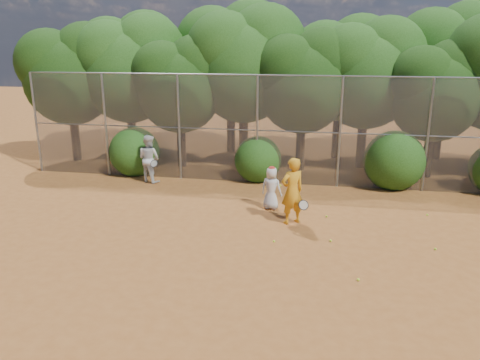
# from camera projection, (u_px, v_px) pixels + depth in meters

# --- Properties ---
(ground) EXTENTS (80.00, 80.00, 0.00)m
(ground) POSITION_uv_depth(u_px,v_px,m) (261.00, 250.00, 12.00)
(ground) COLOR brown
(ground) RESTS_ON ground
(fence_back) EXTENTS (20.05, 0.09, 4.03)m
(fence_back) POSITION_uv_depth(u_px,v_px,m) (281.00, 130.00, 17.10)
(fence_back) COLOR gray
(fence_back) RESTS_ON ground
(tree_0) EXTENTS (4.38, 3.81, 6.00)m
(tree_0) POSITION_uv_depth(u_px,v_px,m) (70.00, 71.00, 20.10)
(tree_0) COLOR black
(tree_0) RESTS_ON ground
(tree_1) EXTENTS (4.64, 4.03, 6.35)m
(tree_1) POSITION_uv_depth(u_px,v_px,m) (129.00, 65.00, 20.07)
(tree_1) COLOR black
(tree_1) RESTS_ON ground
(tree_2) EXTENTS (3.99, 3.47, 5.47)m
(tree_2) POSITION_uv_depth(u_px,v_px,m) (181.00, 81.00, 19.14)
(tree_2) COLOR black
(tree_2) RESTS_ON ground
(tree_3) EXTENTS (4.89, 4.26, 6.70)m
(tree_3) POSITION_uv_depth(u_px,v_px,m) (245.00, 60.00, 19.43)
(tree_3) COLOR black
(tree_3) RESTS_ON ground
(tree_4) EXTENTS (4.19, 3.64, 5.73)m
(tree_4) POSITION_uv_depth(u_px,v_px,m) (304.00, 78.00, 18.61)
(tree_4) COLOR black
(tree_4) RESTS_ON ground
(tree_5) EXTENTS (4.51, 3.92, 6.17)m
(tree_5) POSITION_uv_depth(u_px,v_px,m) (368.00, 70.00, 18.85)
(tree_5) COLOR black
(tree_5) RESTS_ON ground
(tree_6) EXTENTS (3.86, 3.36, 5.29)m
(tree_6) POSITION_uv_depth(u_px,v_px,m) (437.00, 88.00, 17.63)
(tree_6) COLOR black
(tree_6) RESTS_ON ground
(tree_9) EXTENTS (4.83, 4.20, 6.62)m
(tree_9) POSITION_uv_depth(u_px,v_px,m) (129.00, 59.00, 22.37)
(tree_9) COLOR black
(tree_9) RESTS_ON ground
(tree_10) EXTENTS (5.15, 4.48, 7.06)m
(tree_10) POSITION_uv_depth(u_px,v_px,m) (232.00, 53.00, 21.61)
(tree_10) COLOR black
(tree_10) RESTS_ON ground
(tree_11) EXTENTS (4.64, 4.03, 6.35)m
(tree_11) POSITION_uv_depth(u_px,v_px,m) (342.00, 65.00, 20.50)
(tree_11) COLOR black
(tree_11) RESTS_ON ground
(tree_12) EXTENTS (5.02, 4.37, 6.88)m
(tree_12) POSITION_uv_depth(u_px,v_px,m) (448.00, 57.00, 20.19)
(tree_12) COLOR black
(tree_12) RESTS_ON ground
(bush_0) EXTENTS (2.00, 2.00, 2.00)m
(bush_0) POSITION_uv_depth(u_px,v_px,m) (134.00, 150.00, 18.69)
(bush_0) COLOR #1C4511
(bush_0) RESTS_ON ground
(bush_1) EXTENTS (1.80, 1.80, 1.80)m
(bush_1) POSITION_uv_depth(u_px,v_px,m) (258.00, 157.00, 17.86)
(bush_1) COLOR #1C4511
(bush_1) RESTS_ON ground
(bush_2) EXTENTS (2.20, 2.20, 2.20)m
(bush_2) POSITION_uv_depth(u_px,v_px,m) (394.00, 158.00, 16.94)
(bush_2) COLOR #1C4511
(bush_2) RESTS_ON ground
(player_yellow) EXTENTS (0.95, 0.80, 1.98)m
(player_yellow) POSITION_uv_depth(u_px,v_px,m) (292.00, 191.00, 13.53)
(player_yellow) COLOR orange
(player_yellow) RESTS_ON ground
(player_teen) EXTENTS (0.76, 0.59, 1.40)m
(player_teen) POSITION_uv_depth(u_px,v_px,m) (271.00, 188.00, 14.80)
(player_teen) COLOR silver
(player_teen) RESTS_ON ground
(player_white) EXTENTS (1.07, 0.97, 1.81)m
(player_white) POSITION_uv_depth(u_px,v_px,m) (149.00, 158.00, 17.65)
(player_white) COLOR silver
(player_white) RESTS_ON ground
(ball_0) EXTENTS (0.07, 0.07, 0.07)m
(ball_0) POSITION_uv_depth(u_px,v_px,m) (331.00, 241.00, 12.49)
(ball_0) COLOR #B3DA27
(ball_0) RESTS_ON ground
(ball_1) EXTENTS (0.07, 0.07, 0.07)m
(ball_1) POSITION_uv_depth(u_px,v_px,m) (327.00, 216.00, 14.22)
(ball_1) COLOR #B3DA27
(ball_1) RESTS_ON ground
(ball_2) EXTENTS (0.07, 0.07, 0.07)m
(ball_2) POSITION_uv_depth(u_px,v_px,m) (358.00, 280.00, 10.44)
(ball_2) COLOR #B3DA27
(ball_2) RESTS_ON ground
(ball_3) EXTENTS (0.07, 0.07, 0.07)m
(ball_3) POSITION_uv_depth(u_px,v_px,m) (435.00, 249.00, 11.98)
(ball_3) COLOR #B3DA27
(ball_3) RESTS_ON ground
(ball_4) EXTENTS (0.07, 0.07, 0.07)m
(ball_4) POSITION_uv_depth(u_px,v_px,m) (274.00, 241.00, 12.45)
(ball_4) COLOR #B3DA27
(ball_4) RESTS_ON ground
(ball_5) EXTENTS (0.07, 0.07, 0.07)m
(ball_5) POSITION_uv_depth(u_px,v_px,m) (427.00, 215.00, 14.36)
(ball_5) COLOR #B3DA27
(ball_5) RESTS_ON ground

